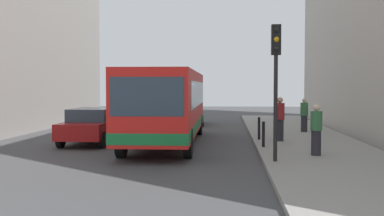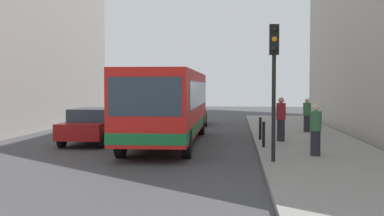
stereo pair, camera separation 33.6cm
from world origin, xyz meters
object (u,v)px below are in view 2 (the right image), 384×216
(bus, at_px, (169,103))
(car_beside_bus, at_px, (94,125))
(pedestrian_mid_sidewalk, at_px, (281,119))
(bollard_mid, at_px, (260,128))
(pedestrian_far_sidewalk, at_px, (307,115))
(bollard_near, at_px, (264,134))
(car_behind_bus, at_px, (192,112))
(pedestrian_near_signal, at_px, (316,130))
(traffic_light, at_px, (274,66))

(bus, height_order, car_beside_bus, bus)
(car_beside_bus, bearing_deg, pedestrian_mid_sidewalk, -178.57)
(bollard_mid, height_order, pedestrian_far_sidewalk, pedestrian_far_sidewalk)
(bollard_near, xyz_separation_m, pedestrian_mid_sidewalk, (0.82, 2.03, 0.44))
(car_behind_bus, xyz_separation_m, pedestrian_near_signal, (5.35, -14.26, 0.20))
(bollard_mid, bearing_deg, car_behind_bus, 111.39)
(bollard_near, distance_m, bollard_mid, 2.52)
(car_behind_bus, distance_m, bollard_mid, 10.40)
(car_beside_bus, bearing_deg, pedestrian_near_signal, 155.69)
(car_behind_bus, xyz_separation_m, pedestrian_far_sidewalk, (6.26, -6.03, 0.20))
(car_beside_bus, height_order, bollard_near, car_beside_bus)
(bus, bearing_deg, car_beside_bus, 1.11)
(traffic_light, height_order, pedestrian_far_sidewalk, traffic_light)
(traffic_light, height_order, bollard_near, traffic_light)
(car_beside_bus, xyz_separation_m, pedestrian_far_sidewalk, (9.50, 4.30, 0.20))
(bollard_mid, bearing_deg, bollard_near, -90.00)
(pedestrian_far_sidewalk, bearing_deg, traffic_light, -0.67)
(pedestrian_near_signal, distance_m, pedestrian_far_sidewalk, 8.28)
(bollard_near, bearing_deg, pedestrian_near_signal, -52.86)
(car_beside_bus, bearing_deg, bus, -178.00)
(bollard_near, bearing_deg, bollard_mid, 90.00)
(car_behind_bus, distance_m, pedestrian_far_sidewalk, 8.69)
(bollard_mid, xyz_separation_m, pedestrian_far_sidewalk, (2.47, 3.65, 0.36))
(pedestrian_near_signal, height_order, pedestrian_far_sidewalk, pedestrian_far_sidewalk)
(pedestrian_mid_sidewalk, bearing_deg, bollard_near, -61.83)
(bus, distance_m, bollard_mid, 4.02)
(pedestrian_far_sidewalk, bearing_deg, pedestrian_mid_sidewalk, -8.49)
(car_behind_bus, relative_size, bollard_mid, 4.73)
(pedestrian_near_signal, bearing_deg, bus, -93.06)
(car_behind_bus, height_order, pedestrian_far_sidewalk, pedestrian_far_sidewalk)
(car_behind_bus, bearing_deg, car_beside_bus, 69.24)
(car_beside_bus, relative_size, bollard_near, 4.64)
(car_beside_bus, bearing_deg, bollard_mid, -174.46)
(traffic_light, xyz_separation_m, pedestrian_far_sidewalk, (2.37, 9.59, -2.02))
(car_behind_bus, bearing_deg, pedestrian_far_sidewalk, 132.73)
(bus, xyz_separation_m, bollard_near, (3.83, -1.97, -1.10))
(pedestrian_near_signal, bearing_deg, pedestrian_far_sidewalk, -152.57)
(pedestrian_far_sidewalk, bearing_deg, car_behind_bus, -120.75)
(car_behind_bus, height_order, pedestrian_near_signal, pedestrian_near_signal)
(car_beside_bus, relative_size, bollard_mid, 4.64)
(bollard_near, relative_size, pedestrian_near_signal, 0.57)
(pedestrian_mid_sidewalk, bearing_deg, traffic_light, -47.42)
(car_beside_bus, relative_size, pedestrian_far_sidewalk, 2.63)
(bus, bearing_deg, pedestrian_near_signal, 142.59)
(pedestrian_near_signal, bearing_deg, car_beside_bus, -80.85)
(traffic_light, height_order, pedestrian_near_signal, traffic_light)
(traffic_light, relative_size, pedestrian_near_signal, 2.45)
(car_behind_bus, xyz_separation_m, bollard_mid, (3.79, -9.68, -0.16))
(bollard_near, bearing_deg, car_beside_bus, 165.10)
(bus, relative_size, traffic_light, 2.69)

